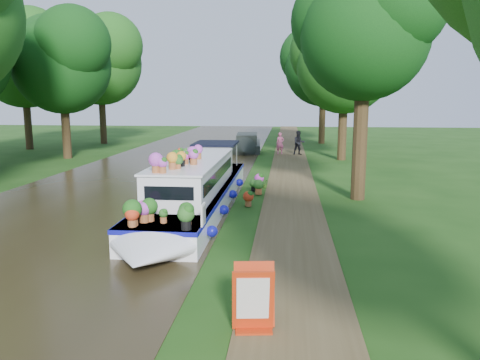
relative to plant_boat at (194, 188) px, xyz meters
name	(u,v)px	position (x,y,z in m)	size (l,w,h in m)	color
ground	(257,215)	(2.25, -0.32, -0.85)	(100.00, 100.00, 0.00)	#183F0F
canal_water	(89,211)	(-3.75, -0.32, -0.84)	(10.00, 100.00, 0.02)	black
towpath	(292,216)	(3.45, -0.32, -0.84)	(2.20, 100.00, 0.03)	#4B3E23
plant_boat	(194,188)	(0.00, 0.00, 0.00)	(2.29, 13.52, 2.29)	white
tree_near_overhang	(364,26)	(6.04, 2.74, 5.75)	(5.52, 5.28, 8.99)	#312210
tree_near_mid	(345,58)	(6.73, 14.76, 5.58)	(6.90, 6.60, 9.40)	#312210
tree_near_far	(324,61)	(6.23, 25.77, 6.20)	(7.59, 7.26, 10.30)	#312210
tree_far_c	(62,57)	(-11.27, 13.76, 5.67)	(7.13, 6.82, 9.59)	#312210
tree_far_d	(100,57)	(-12.77, 23.77, 6.55)	(8.05, 7.70, 10.85)	#312210
tree_far_h	(23,55)	(-16.77, 18.77, 6.28)	(7.82, 7.48, 10.49)	#312210
second_boat	(247,144)	(0.25, 19.15, -0.33)	(2.25, 6.77, 1.29)	black
sandwich_board	(254,301)	(2.70, -8.34, -0.31)	(0.74, 0.64, 1.13)	red
pedestrian_pink	(280,143)	(2.75, 17.25, -0.07)	(0.55, 0.36, 1.51)	#CE5485
pedestrian_dark	(299,143)	(4.06, 16.93, 0.01)	(0.81, 0.63, 1.68)	black
verge_plant	(265,184)	(2.30, 4.68, -0.67)	(0.33, 0.29, 0.37)	#3A6B20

